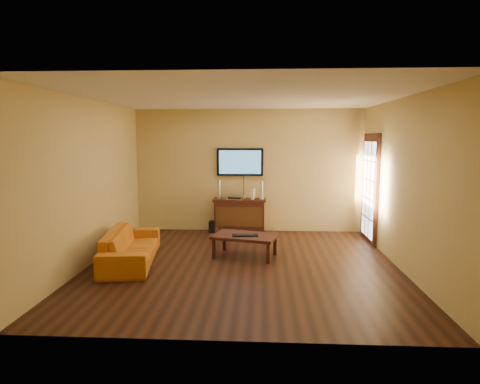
# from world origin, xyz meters

# --- Properties ---
(ground_plane) EXTENTS (5.00, 5.00, 0.00)m
(ground_plane) POSITION_xyz_m (0.00, 0.00, 0.00)
(ground_plane) COLOR black
(ground_plane) RESTS_ON ground
(room_walls) EXTENTS (5.00, 5.00, 5.00)m
(room_walls) POSITION_xyz_m (0.00, 0.62, 1.69)
(room_walls) COLOR tan
(room_walls) RESTS_ON ground
(french_door) EXTENTS (0.07, 1.02, 2.22)m
(french_door) POSITION_xyz_m (2.46, 1.70, 1.05)
(french_door) COLOR black
(french_door) RESTS_ON ground
(media_console) EXTENTS (1.14, 0.44, 0.75)m
(media_console) POSITION_xyz_m (-0.18, 2.27, 0.38)
(media_console) COLOR black
(media_console) RESTS_ON ground
(television) EXTENTS (1.02, 0.08, 0.60)m
(television) POSITION_xyz_m (-0.18, 2.45, 1.54)
(television) COLOR black
(television) RESTS_ON ground
(coffee_table) EXTENTS (1.20, 0.89, 0.39)m
(coffee_table) POSITION_xyz_m (0.01, 0.47, 0.34)
(coffee_table) COLOR black
(coffee_table) RESTS_ON ground
(sofa) EXTENTS (0.82, 1.95, 0.74)m
(sofa) POSITION_xyz_m (-1.87, 0.04, 0.37)
(sofa) COLOR #C66D16
(sofa) RESTS_ON ground
(speaker_left) EXTENTS (0.11, 0.11, 0.40)m
(speaker_left) POSITION_xyz_m (-0.63, 2.26, 0.94)
(speaker_left) COLOR silver
(speaker_left) RESTS_ON media_console
(speaker_right) EXTENTS (0.11, 0.11, 0.39)m
(speaker_right) POSITION_xyz_m (0.30, 2.27, 0.93)
(speaker_right) COLOR silver
(speaker_right) RESTS_ON media_console
(av_receiver) EXTENTS (0.40, 0.33, 0.08)m
(av_receiver) POSITION_xyz_m (-0.25, 2.24, 0.79)
(av_receiver) COLOR silver
(av_receiver) RESTS_ON media_console
(game_console) EXTENTS (0.08, 0.17, 0.23)m
(game_console) POSITION_xyz_m (0.12, 2.25, 0.87)
(game_console) COLOR white
(game_console) RESTS_ON media_console
(subwoofer) EXTENTS (0.24, 0.24, 0.24)m
(subwoofer) POSITION_xyz_m (-0.74, 2.31, 0.12)
(subwoofer) COLOR black
(subwoofer) RESTS_ON ground
(bottle) EXTENTS (0.07, 0.07, 0.20)m
(bottle) POSITION_xyz_m (-0.65, 1.93, 0.09)
(bottle) COLOR white
(bottle) RESTS_ON ground
(keyboard) EXTENTS (0.46, 0.21, 0.03)m
(keyboard) POSITION_xyz_m (0.02, 0.39, 0.40)
(keyboard) COLOR black
(keyboard) RESTS_ON coffee_table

